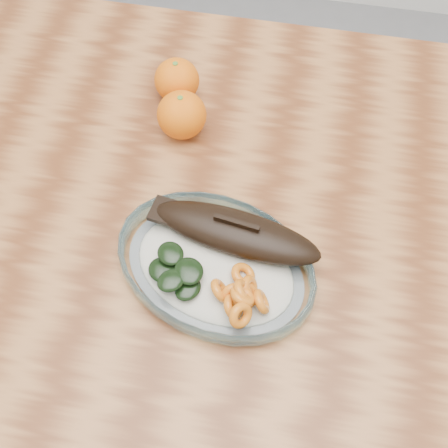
# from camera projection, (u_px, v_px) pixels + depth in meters

# --- Properties ---
(ground) EXTENTS (3.00, 3.00, 0.00)m
(ground) POSITION_uv_depth(u_px,v_px,m) (208.00, 366.00, 1.43)
(ground) COLOR slate
(ground) RESTS_ON ground
(dining_table) EXTENTS (1.20, 0.80, 0.75)m
(dining_table) POSITION_uv_depth(u_px,v_px,m) (197.00, 238.00, 0.87)
(dining_table) COLOR brown
(dining_table) RESTS_ON ground
(plated_meal) EXTENTS (0.60, 0.60, 0.08)m
(plated_meal) POSITION_uv_depth(u_px,v_px,m) (216.00, 263.00, 0.72)
(plated_meal) COLOR white
(plated_meal) RESTS_ON dining_table
(orange_left) EXTENTS (0.07, 0.07, 0.07)m
(orange_left) POSITION_uv_depth(u_px,v_px,m) (177.00, 80.00, 0.86)
(orange_left) COLOR #E03A04
(orange_left) RESTS_ON dining_table
(orange_right) EXTENTS (0.07, 0.07, 0.07)m
(orange_right) POSITION_uv_depth(u_px,v_px,m) (182.00, 115.00, 0.82)
(orange_right) COLOR #E03A04
(orange_right) RESTS_ON dining_table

